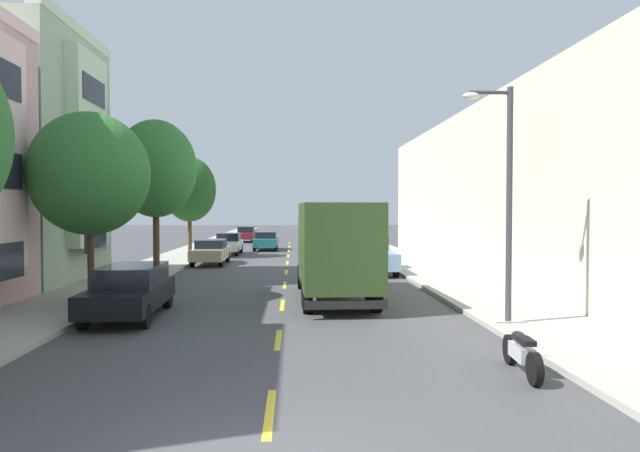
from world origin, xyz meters
The scene contains 19 objects.
ground_plane centered at (0.00, 30.00, 0.00)m, with size 160.00×160.00×0.00m, color #424244.
sidewalk_left centered at (-7.10, 28.00, 0.07)m, with size 3.20×120.00×0.14m, color #A39E93.
sidewalk_right centered at (7.10, 28.00, 0.07)m, with size 3.20×120.00×0.14m, color #A39E93.
lane_centerline_dashes centered at (0.00, 24.50, 0.00)m, with size 0.14×47.20×0.01m.
apartment_block_opposite centered at (13.70, 20.00, 4.03)m, with size 10.00×36.00×8.05m, color beige.
street_tree_second centered at (-6.40, 12.46, 4.35)m, with size 3.91×3.91×6.26m.
street_tree_third centered at (-6.40, 21.51, 5.17)m, with size 3.98×3.98×7.44m.
street_tree_farthest centered at (-6.40, 30.55, 4.49)m, with size 3.41×3.41×6.46m.
street_lamp centered at (5.94, 8.04, 3.80)m, with size 1.35×0.28×6.26m.
delivery_box_truck centered at (1.80, 12.84, 1.91)m, with size 2.56×7.59×3.37m.
parked_hatchback_white centered at (-4.25, 33.51, 0.76)m, with size 1.79×4.02×1.50m.
parked_hatchback_burgundy centered at (-4.31, 49.00, 0.76)m, with size 1.83×4.04×1.50m.
parked_sedan_champagne centered at (-4.42, 26.24, 0.75)m, with size 1.81×4.50×1.43m.
parked_suv_red centered at (4.37, 53.93, 0.99)m, with size 2.08×4.85×1.93m.
parked_hatchback_forest centered at (4.40, 37.59, 0.76)m, with size 1.76×4.01×1.50m.
parked_wagon_black centered at (-4.44, 10.12, 0.80)m, with size 1.96×4.75×1.50m.
parked_pickup_sky centered at (4.31, 21.53, 0.83)m, with size 2.08×5.33×1.73m.
moving_teal_sedan centered at (-1.80, 37.81, 0.75)m, with size 1.80×4.50×1.43m.
parked_motorcycle centered at (4.75, 3.86, 0.41)m, with size 0.62×2.05×0.90m.
Camera 1 is at (0.38, -6.75, 3.16)m, focal length 31.83 mm.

